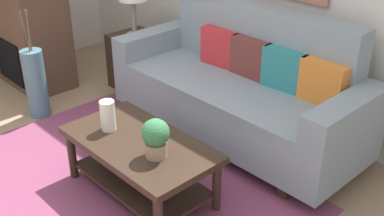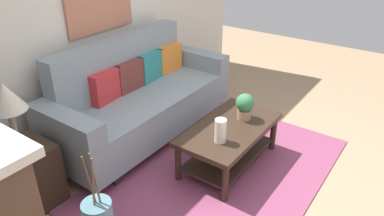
% 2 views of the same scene
% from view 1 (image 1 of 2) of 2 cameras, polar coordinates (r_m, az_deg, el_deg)
% --- Properties ---
extents(ground_plane, '(9.34, 9.34, 0.00)m').
position_cam_1_polar(ground_plane, '(3.40, -14.85, -11.91)').
color(ground_plane, '#9E7F60').
extents(area_rug, '(2.57, 1.74, 0.01)m').
position_cam_1_polar(area_rug, '(3.59, -7.92, -8.60)').
color(area_rug, '#843D5B').
rests_on(area_rug, ground_plane).
extents(couch, '(2.18, 0.84, 1.08)m').
position_cam_1_polar(couch, '(3.94, 5.69, 2.16)').
color(couch, gray).
rests_on(couch, ground_plane).
extents(throw_pillow_crimson, '(0.37, 0.15, 0.32)m').
position_cam_1_polar(throw_pillow_crimson, '(4.13, 3.47, 7.27)').
color(throw_pillow_crimson, red).
rests_on(throw_pillow_crimson, couch).
extents(throw_pillow_maroon, '(0.36, 0.13, 0.32)m').
position_cam_1_polar(throw_pillow_maroon, '(3.93, 7.08, 5.99)').
color(throw_pillow_maroon, brown).
rests_on(throw_pillow_maroon, couch).
extents(throw_pillow_teal, '(0.37, 0.15, 0.32)m').
position_cam_1_polar(throw_pillow_teal, '(3.74, 11.05, 4.54)').
color(throw_pillow_teal, teal).
rests_on(throw_pillow_teal, couch).
extents(throw_pillow_orange, '(0.37, 0.14, 0.32)m').
position_cam_1_polar(throw_pillow_orange, '(3.57, 15.40, 2.93)').
color(throw_pillow_orange, orange).
rests_on(throw_pillow_orange, couch).
extents(coffee_table, '(1.10, 0.60, 0.43)m').
position_cam_1_polar(coffee_table, '(3.29, -6.23, -5.67)').
color(coffee_table, '#332319').
rests_on(coffee_table, ground_plane).
extents(tabletop_vase, '(0.10, 0.10, 0.22)m').
position_cam_1_polar(tabletop_vase, '(3.34, -10.02, -0.90)').
color(tabletop_vase, white).
rests_on(tabletop_vase, coffee_table).
extents(potted_plant_tabletop, '(0.18, 0.18, 0.26)m').
position_cam_1_polar(potted_plant_tabletop, '(2.99, -4.36, -3.47)').
color(potted_plant_tabletop, tan).
rests_on(potted_plant_tabletop, coffee_table).
extents(side_table, '(0.44, 0.44, 0.56)m').
position_cam_1_polar(side_table, '(4.93, -6.66, 5.58)').
color(side_table, '#332319').
rests_on(side_table, ground_plane).
extents(fireplace, '(1.02, 0.58, 1.16)m').
position_cam_1_polar(fireplace, '(5.19, -19.01, 8.97)').
color(fireplace, brown).
rests_on(fireplace, ground_plane).
extents(floor_vase, '(0.19, 0.19, 0.63)m').
position_cam_1_polar(floor_vase, '(4.53, -18.14, 2.78)').
color(floor_vase, slate).
rests_on(floor_vase, ground_plane).
extents(floor_vase_branch_a, '(0.02, 0.04, 0.36)m').
position_cam_1_polar(floor_vase_branch_a, '(4.34, -18.97, 8.65)').
color(floor_vase_branch_a, brown).
rests_on(floor_vase_branch_a, floor_vase).
extents(floor_vase_branch_b, '(0.05, 0.03, 0.36)m').
position_cam_1_polar(floor_vase_branch_b, '(4.37, -18.94, 8.79)').
color(floor_vase_branch_b, brown).
rests_on(floor_vase_branch_b, floor_vase).
extents(floor_vase_branch_c, '(0.02, 0.05, 0.36)m').
position_cam_1_polar(floor_vase_branch_c, '(4.36, -19.35, 8.67)').
color(floor_vase_branch_c, brown).
rests_on(floor_vase_branch_c, floor_vase).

